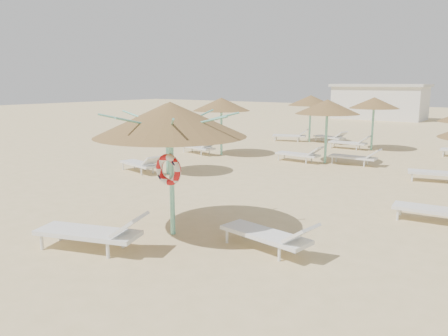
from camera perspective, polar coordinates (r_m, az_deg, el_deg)
The scene contains 6 objects.
ground at distance 10.19m, azimuth -6.40°, elevation -8.33°, with size 120.00×120.00×0.00m, color #DDBF87.
main_palapa at distance 9.54m, azimuth -7.02°, elevation 6.26°, with size 3.32×3.32×2.97m.
lounger_main_a at distance 9.33m, azimuth -16.56°, elevation -7.97°, with size 2.43×1.42×0.85m.
lounger_main_b at distance 8.95m, azimuth 6.08°, elevation -8.63°, with size 2.17×0.92×0.77m.
palapa_field at distance 17.90m, azimuth 20.08°, elevation 7.01°, with size 19.79×14.05×2.71m.
service_hut at distance 43.92m, azimuth 19.63°, elevation 8.19°, with size 8.40×4.40×3.25m.
Camera 1 is at (6.52, -7.06, 3.38)m, focal length 35.00 mm.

